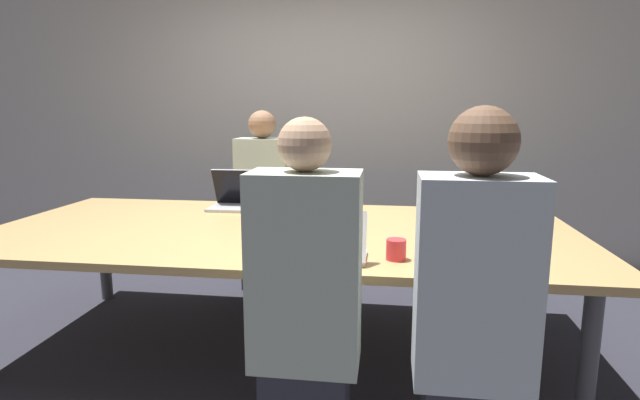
% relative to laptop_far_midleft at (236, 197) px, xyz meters
% --- Properties ---
extents(ground_plane, '(24.00, 24.00, 0.00)m').
position_rel_laptop_far_midleft_xyz_m(ground_plane, '(0.43, -0.53, -0.80)').
color(ground_plane, '#2D2D38').
extents(curtain_wall, '(12.00, 0.06, 2.80)m').
position_rel_laptop_far_midleft_xyz_m(curtain_wall, '(0.43, 1.36, 0.60)').
color(curtain_wall, '#BCB7B2').
rests_on(curtain_wall, ground_plane).
extents(conference_table, '(3.30, 1.53, 0.73)m').
position_rel_laptop_far_midleft_xyz_m(conference_table, '(0.43, -0.53, -0.13)').
color(conference_table, tan).
rests_on(conference_table, ground_plane).
extents(laptop_far_midleft, '(0.34, 0.27, 0.27)m').
position_rel_laptop_far_midleft_xyz_m(laptop_far_midleft, '(0.00, 0.00, 0.00)').
color(laptop_far_midleft, '#B7B7BC').
rests_on(laptop_far_midleft, conference_table).
extents(person_far_midleft, '(0.40, 0.24, 1.39)m').
position_rel_laptop_far_midleft_xyz_m(person_far_midleft, '(0.07, 0.48, -0.13)').
color(person_far_midleft, '#2D2D38').
rests_on(person_far_midleft, ground_plane).
extents(laptop_near_right, '(0.31, 0.24, 0.24)m').
position_rel_laptop_far_midleft_xyz_m(laptop_near_right, '(1.33, -1.15, -0.01)').
color(laptop_near_right, silver).
rests_on(laptop_near_right, conference_table).
extents(person_near_right, '(0.40, 0.24, 1.41)m').
position_rel_laptop_far_midleft_xyz_m(person_near_right, '(1.33, -1.56, -0.12)').
color(person_near_right, '#2D2D38').
rests_on(person_near_right, ground_plane).
extents(cup_near_right, '(0.09, 0.09, 0.09)m').
position_rel_laptop_far_midleft_xyz_m(cup_near_right, '(1.07, -1.05, -0.03)').
color(cup_near_right, red).
rests_on(cup_near_right, conference_table).
extents(laptop_near_midright, '(0.36, 0.24, 0.23)m').
position_rel_laptop_far_midleft_xyz_m(laptop_near_midright, '(0.76, -1.11, -0.01)').
color(laptop_near_midright, silver).
rests_on(laptop_near_midright, conference_table).
extents(person_near_midright, '(0.40, 0.24, 1.37)m').
position_rel_laptop_far_midleft_xyz_m(person_near_midright, '(0.73, -1.52, -0.14)').
color(person_near_midright, '#2D2D38').
rests_on(person_near_midright, ground_plane).
extents(cup_near_midright, '(0.07, 0.07, 0.09)m').
position_rel_laptop_far_midleft_xyz_m(cup_near_midright, '(0.48, -1.10, -0.03)').
color(cup_near_midright, brown).
rests_on(cup_near_midright, conference_table).
extents(stapler, '(0.10, 0.16, 0.05)m').
position_rel_laptop_far_midleft_xyz_m(stapler, '(0.42, -0.78, -0.05)').
color(stapler, black).
rests_on(stapler, conference_table).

